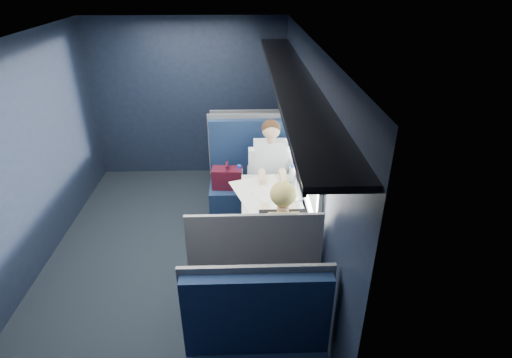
{
  "coord_description": "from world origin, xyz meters",
  "views": [
    {
      "loc": [
        0.78,
        -3.59,
        2.87
      ],
      "look_at": [
        0.9,
        0.0,
        0.95
      ],
      "focal_mm": 28.0,
      "sensor_mm": 36.0,
      "label": 1
    }
  ],
  "objects_px": {
    "woman": "(281,238)",
    "seat_bay_near": "(249,183)",
    "bottle_small": "(292,174)",
    "man": "(271,168)",
    "seat_bay_far": "(254,278)",
    "table": "(269,203)",
    "cup": "(293,174)",
    "seat_row_front": "(249,154)",
    "laptop": "(301,187)"
  },
  "relations": [
    {
      "from": "seat_bay_near",
      "to": "cup",
      "type": "xyz_separation_m",
      "value": [
        0.5,
        -0.45,
        0.36
      ]
    },
    {
      "from": "woman",
      "to": "bottle_small",
      "type": "height_order",
      "value": "woman"
    },
    {
      "from": "seat_bay_near",
      "to": "seat_row_front",
      "type": "distance_m",
      "value": 0.93
    },
    {
      "from": "seat_bay_near",
      "to": "seat_row_front",
      "type": "xyz_separation_m",
      "value": [
        0.02,
        0.93,
        -0.01
      ]
    },
    {
      "from": "table",
      "to": "seat_bay_near",
      "type": "xyz_separation_m",
      "value": [
        -0.2,
        0.87,
        -0.24
      ]
    },
    {
      "from": "seat_bay_near",
      "to": "bottle_small",
      "type": "height_order",
      "value": "seat_bay_near"
    },
    {
      "from": "table",
      "to": "laptop",
      "type": "height_order",
      "value": "laptop"
    },
    {
      "from": "laptop",
      "to": "man",
      "type": "bearing_deg",
      "value": 113.46
    },
    {
      "from": "seat_bay_near",
      "to": "laptop",
      "type": "distance_m",
      "value": 1.04
    },
    {
      "from": "seat_bay_far",
      "to": "laptop",
      "type": "relative_size",
      "value": 3.03
    },
    {
      "from": "woman",
      "to": "cup",
      "type": "relative_size",
      "value": 14.55
    },
    {
      "from": "woman",
      "to": "laptop",
      "type": "height_order",
      "value": "woman"
    },
    {
      "from": "woman",
      "to": "cup",
      "type": "xyz_separation_m",
      "value": [
        0.23,
        1.12,
        0.06
      ]
    },
    {
      "from": "seat_bay_far",
      "to": "bottle_small",
      "type": "height_order",
      "value": "seat_bay_far"
    },
    {
      "from": "seat_bay_near",
      "to": "man",
      "type": "relative_size",
      "value": 0.95
    },
    {
      "from": "table",
      "to": "cup",
      "type": "relative_size",
      "value": 11.0
    },
    {
      "from": "seat_bay_far",
      "to": "man",
      "type": "bearing_deg",
      "value": 80.97
    },
    {
      "from": "seat_row_front",
      "to": "table",
      "type": "bearing_deg",
      "value": -84.2
    },
    {
      "from": "seat_bay_far",
      "to": "woman",
      "type": "bearing_deg",
      "value": 33.82
    },
    {
      "from": "seat_bay_near",
      "to": "cup",
      "type": "height_order",
      "value": "seat_bay_near"
    },
    {
      "from": "woman",
      "to": "laptop",
      "type": "distance_m",
      "value": 0.82
    },
    {
      "from": "bottle_small",
      "to": "laptop",
      "type": "bearing_deg",
      "value": -74.83
    },
    {
      "from": "woman",
      "to": "cup",
      "type": "bearing_deg",
      "value": 78.4
    },
    {
      "from": "man",
      "to": "seat_row_front",
      "type": "bearing_deg",
      "value": 102.83
    },
    {
      "from": "table",
      "to": "seat_bay_far",
      "type": "relative_size",
      "value": 0.79
    },
    {
      "from": "man",
      "to": "cup",
      "type": "height_order",
      "value": "man"
    },
    {
      "from": "seat_row_front",
      "to": "woman",
      "type": "xyz_separation_m",
      "value": [
        0.25,
        -2.5,
        0.32
      ]
    },
    {
      "from": "seat_bay_near",
      "to": "man",
      "type": "bearing_deg",
      "value": -32.39
    },
    {
      "from": "cup",
      "to": "seat_bay_near",
      "type": "bearing_deg",
      "value": 137.47
    },
    {
      "from": "woman",
      "to": "cup",
      "type": "distance_m",
      "value": 1.14
    },
    {
      "from": "woman",
      "to": "seat_bay_near",
      "type": "bearing_deg",
      "value": 99.56
    },
    {
      "from": "man",
      "to": "seat_bay_near",
      "type": "bearing_deg",
      "value": 147.61
    },
    {
      "from": "woman",
      "to": "bottle_small",
      "type": "distance_m",
      "value": 1.04
    },
    {
      "from": "seat_row_front",
      "to": "cup",
      "type": "height_order",
      "value": "seat_row_front"
    },
    {
      "from": "seat_bay_far",
      "to": "woman",
      "type": "relative_size",
      "value": 0.95
    },
    {
      "from": "seat_bay_near",
      "to": "bottle_small",
      "type": "relative_size",
      "value": 5.58
    },
    {
      "from": "table",
      "to": "seat_bay_far",
      "type": "xyz_separation_m",
      "value": [
        -0.18,
        -0.87,
        -0.25
      ]
    },
    {
      "from": "laptop",
      "to": "seat_bay_near",
      "type": "bearing_deg",
      "value": 123.95
    },
    {
      "from": "seat_bay_near",
      "to": "cup",
      "type": "bearing_deg",
      "value": -42.53
    },
    {
      "from": "table",
      "to": "laptop",
      "type": "relative_size",
      "value": 2.4
    },
    {
      "from": "man",
      "to": "woman",
      "type": "xyz_separation_m",
      "value": [
        0.0,
        -1.41,
        0.01
      ]
    },
    {
      "from": "seat_bay_near",
      "to": "bottle_small",
      "type": "xyz_separation_m",
      "value": [
        0.48,
        -0.57,
        0.42
      ]
    },
    {
      "from": "cup",
      "to": "table",
      "type": "bearing_deg",
      "value": -125.79
    },
    {
      "from": "table",
      "to": "seat_bay_near",
      "type": "bearing_deg",
      "value": 102.84
    },
    {
      "from": "table",
      "to": "man",
      "type": "height_order",
      "value": "man"
    },
    {
      "from": "man",
      "to": "laptop",
      "type": "xyz_separation_m",
      "value": [
        0.28,
        -0.63,
        0.09
      ]
    },
    {
      "from": "seat_row_front",
      "to": "cup",
      "type": "relative_size",
      "value": 12.76
    },
    {
      "from": "man",
      "to": "seat_bay_far",
      "type": "bearing_deg",
      "value": -99.03
    },
    {
      "from": "bottle_small",
      "to": "cup",
      "type": "distance_m",
      "value": 0.12
    },
    {
      "from": "seat_bay_far",
      "to": "cup",
      "type": "bearing_deg",
      "value": 69.55
    }
  ]
}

